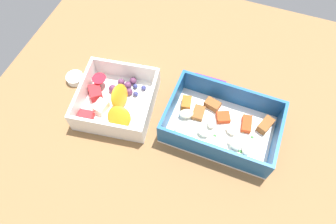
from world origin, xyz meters
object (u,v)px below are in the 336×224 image
object	(u,v)px
fruit_bowl	(115,100)
pasta_container	(220,124)
candy_bar	(209,83)
paper_cup_liner	(75,78)

from	to	relation	value
fruit_bowl	pasta_container	bearing A→B (deg)	5.28
pasta_container	candy_bar	distance (cm)	10.94
fruit_bowl	candy_bar	distance (cm)	20.35
fruit_bowl	candy_bar	bearing A→B (deg)	35.08
candy_bar	paper_cup_liner	bearing A→B (deg)	-162.09
pasta_container	fruit_bowl	world-z (taller)	same
candy_bar	paper_cup_liner	xyz separation A→B (cm)	(-27.73, -8.96, 0.12)
pasta_container	paper_cup_liner	bearing A→B (deg)	179.78
fruit_bowl	candy_bar	world-z (taller)	fruit_bowl
pasta_container	paper_cup_liner	xyz separation A→B (cm)	(-32.69, 0.71, -1.08)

